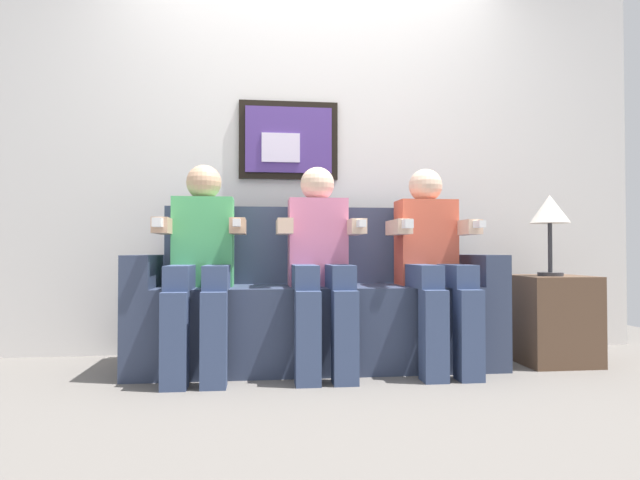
% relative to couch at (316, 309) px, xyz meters
% --- Properties ---
extents(ground_plane, '(5.72, 5.72, 0.00)m').
position_rel_couch_xyz_m(ground_plane, '(0.00, -0.33, -0.31)').
color(ground_plane, '#66605B').
extents(back_wall_assembly, '(4.40, 0.10, 2.60)m').
position_rel_couch_xyz_m(back_wall_assembly, '(-0.00, 0.44, 0.99)').
color(back_wall_assembly, silver).
rests_on(back_wall_assembly, ground_plane).
extents(couch, '(2.00, 0.58, 0.90)m').
position_rel_couch_xyz_m(couch, '(0.00, 0.00, 0.00)').
color(couch, '#333D56').
rests_on(couch, ground_plane).
extents(person_on_left, '(0.46, 0.56, 1.11)m').
position_rel_couch_xyz_m(person_on_left, '(-0.62, -0.17, 0.29)').
color(person_on_left, '#4CB266').
rests_on(person_on_left, ground_plane).
extents(person_in_middle, '(0.46, 0.56, 1.11)m').
position_rel_couch_xyz_m(person_in_middle, '(0.00, -0.17, 0.29)').
color(person_in_middle, pink).
rests_on(person_in_middle, ground_plane).
extents(person_on_right, '(0.46, 0.56, 1.11)m').
position_rel_couch_xyz_m(person_on_right, '(0.62, -0.17, 0.29)').
color(person_on_right, '#D8593F').
rests_on(person_on_right, ground_plane).
extents(side_table_right, '(0.40, 0.40, 0.50)m').
position_rel_couch_xyz_m(side_table_right, '(1.35, -0.11, -0.06)').
color(side_table_right, brown).
rests_on(side_table_right, ground_plane).
extents(table_lamp, '(0.22, 0.22, 0.46)m').
position_rel_couch_xyz_m(table_lamp, '(1.32, -0.14, 0.55)').
color(table_lamp, '#333338').
rests_on(table_lamp, side_table_right).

